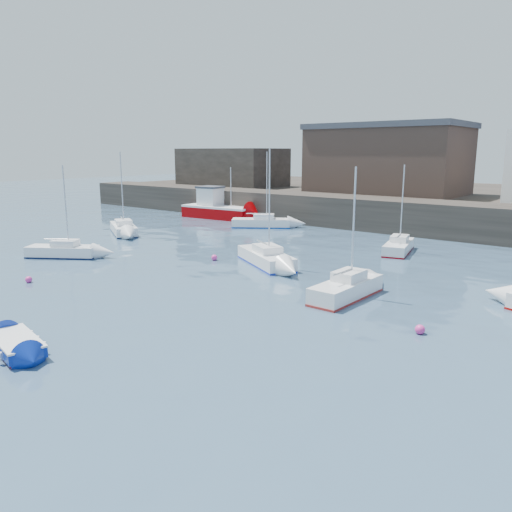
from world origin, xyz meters
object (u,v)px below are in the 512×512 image
Objects in this scene: sailboat_a at (63,251)px; sailboat_f at (399,246)px; buoy_far at (214,260)px; sailboat_h at (261,222)px; sailboat_c at (347,288)px; buoy_near at (29,282)px; sailboat_e at (123,229)px; fishing_boat at (218,208)px; sailboat_b at (266,257)px; buoy_mid at (420,334)px; blue_dinghy at (16,344)px.

sailboat_f is at bearing 42.44° from sailboat_a.
sailboat_a reaches higher than sailboat_f.
sailboat_f is 13.88m from buoy_far.
sailboat_a is 0.88× the size of sailboat_h.
sailboat_c reaches higher than buoy_near.
sailboat_f is at bearing 17.71° from sailboat_e.
sailboat_c is at bearing -35.70° from fishing_boat.
sailboat_a is 10.97m from buoy_far.
sailboat_c is 13.32m from sailboat_f.
sailboat_b is 1.17× the size of sailboat_f.
fishing_boat is 1.20× the size of sailboat_e.
sailboat_e reaches higher than buoy_far.
sailboat_e is at bearing -162.29° from sailboat_f.
sailboat_a is 21.09m from sailboat_c.
sailboat_e reaches higher than sailboat_a.
sailboat_f is 16.22m from sailboat_h.
buoy_far is (14.37, -3.19, -0.48)m from sailboat_e.
sailboat_b is at bearing 155.84° from sailboat_c.
buoy_mid is at bearing -34.75° from fishing_boat.
sailboat_b is 8.70m from sailboat_c.
fishing_boat is at bearing 111.38° from buoy_near.
buoy_far is (-11.59, 2.43, -0.51)m from sailboat_c.
blue_dinghy is 7.98× the size of buoy_far.
sailboat_f is at bearing 101.53° from sailboat_c.
sailboat_b is at bearing 28.87° from sailboat_a.
buoy_far is at bearing 162.61° from buoy_mid.
fishing_boat is 21.16× the size of buoy_far.
blue_dinghy is 8.63× the size of buoy_near.
sailboat_f is 0.88× the size of sailboat_h.
sailboat_h is at bearing -17.32° from fishing_boat.
sailboat_e is (-18.01, 2.05, -0.01)m from sailboat_b.
buoy_mid is (12.83, -6.29, -0.50)m from sailboat_b.
sailboat_c is 18.07m from buoy_near.
buoy_mid is (4.89, -2.73, -0.51)m from sailboat_c.
sailboat_b is at bearing 153.88° from buoy_mid.
blue_dinghy is 0.52× the size of sailboat_f.
sailboat_c is 26.56m from sailboat_e.
buoy_far is at bearing -64.15° from sailboat_h.
sailboat_c reaches higher than sailboat_a.
sailboat_b is 3.85m from buoy_far.
sailboat_h is 19.14× the size of buoy_near.
buoy_mid is at bearing -26.12° from sailboat_b.
sailboat_f is (3.60, 27.15, 0.12)m from blue_dinghy.
sailboat_e is 17.68× the size of buoy_far.
sailboat_f is (23.29, 7.44, -0.03)m from sailboat_e.
sailboat_e is at bearing 119.48° from sailboat_a.
sailboat_e is (-19.69, 19.71, 0.15)m from blue_dinghy.
fishing_boat is at bearing 165.60° from sailboat_f.
sailboat_h is 30.37m from buoy_mid.
sailboat_f is (5.28, 9.49, -0.04)m from sailboat_b.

